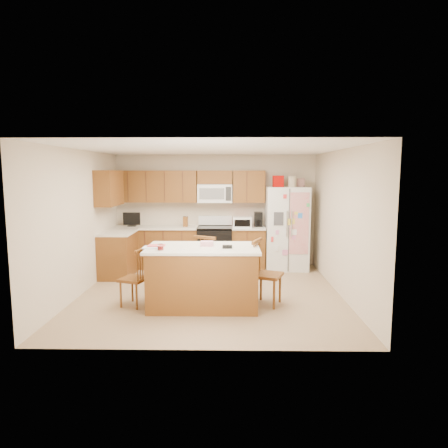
{
  "coord_description": "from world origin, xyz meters",
  "views": [
    {
      "loc": [
        0.36,
        -6.78,
        2.12
      ],
      "look_at": [
        0.23,
        0.35,
        1.19
      ],
      "focal_mm": 32.0,
      "sensor_mm": 36.0,
      "label": 1
    }
  ],
  "objects_px": {
    "windsor_chair_left": "(135,279)",
    "windsor_chair_right": "(266,274)",
    "refrigerator": "(286,227)",
    "island": "(203,276)",
    "stove": "(215,246)",
    "windsor_chair_back": "(209,265)"
  },
  "relations": [
    {
      "from": "windsor_chair_left",
      "to": "windsor_chair_right",
      "type": "xyz_separation_m",
      "value": [
        2.07,
        0.1,
        0.05
      ]
    },
    {
      "from": "island",
      "to": "windsor_chair_left",
      "type": "distance_m",
      "value": 1.08
    },
    {
      "from": "stove",
      "to": "island",
      "type": "xyz_separation_m",
      "value": [
        -0.08,
        -2.6,
        0.01
      ]
    },
    {
      "from": "windsor_chair_back",
      "to": "refrigerator",
      "type": "bearing_deg",
      "value": 47.5
    },
    {
      "from": "island",
      "to": "windsor_chair_right",
      "type": "bearing_deg",
      "value": 6.06
    },
    {
      "from": "stove",
      "to": "refrigerator",
      "type": "xyz_separation_m",
      "value": [
        1.57,
        -0.06,
        0.45
      ]
    },
    {
      "from": "stove",
      "to": "windsor_chair_right",
      "type": "distance_m",
      "value": 2.66
    },
    {
      "from": "island",
      "to": "windsor_chair_right",
      "type": "xyz_separation_m",
      "value": [
        1.0,
        0.11,
        0.01
      ]
    },
    {
      "from": "windsor_chair_left",
      "to": "windsor_chair_right",
      "type": "height_order",
      "value": "windsor_chair_right"
    },
    {
      "from": "stove",
      "to": "windsor_chair_right",
      "type": "relative_size",
      "value": 1.08
    },
    {
      "from": "island",
      "to": "windsor_chair_left",
      "type": "xyz_separation_m",
      "value": [
        -1.08,
        0.0,
        -0.04
      ]
    },
    {
      "from": "stove",
      "to": "windsor_chair_back",
      "type": "xyz_separation_m",
      "value": [
        -0.03,
        -1.81,
        0.01
      ]
    },
    {
      "from": "island",
      "to": "stove",
      "type": "bearing_deg",
      "value": 88.26
    },
    {
      "from": "stove",
      "to": "windsor_chair_left",
      "type": "bearing_deg",
      "value": -114.05
    },
    {
      "from": "island",
      "to": "windsor_chair_left",
      "type": "relative_size",
      "value": 1.92
    },
    {
      "from": "windsor_chair_back",
      "to": "windsor_chair_right",
      "type": "relative_size",
      "value": 0.98
    },
    {
      "from": "windsor_chair_left",
      "to": "refrigerator",
      "type": "bearing_deg",
      "value": 42.86
    },
    {
      "from": "windsor_chair_left",
      "to": "island",
      "type": "bearing_deg",
      "value": -0.23
    },
    {
      "from": "windsor_chair_left",
      "to": "windsor_chair_right",
      "type": "bearing_deg",
      "value": 2.79
    },
    {
      "from": "refrigerator",
      "to": "windsor_chair_left",
      "type": "height_order",
      "value": "refrigerator"
    },
    {
      "from": "windsor_chair_left",
      "to": "windsor_chair_back",
      "type": "height_order",
      "value": "windsor_chair_back"
    },
    {
      "from": "windsor_chair_left",
      "to": "windsor_chair_right",
      "type": "distance_m",
      "value": 2.08
    }
  ]
}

